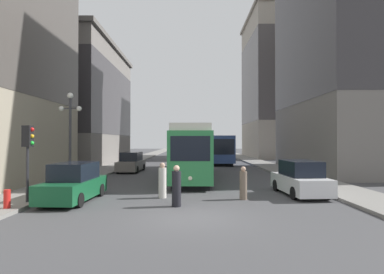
% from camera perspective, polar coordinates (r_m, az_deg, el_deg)
% --- Properties ---
extents(ground_plane, '(200.00, 200.00, 0.00)m').
position_cam_1_polar(ground_plane, '(12.07, 0.14, -14.48)').
color(ground_plane, '#424244').
extents(sidewalk_left, '(2.89, 120.00, 0.15)m').
position_cam_1_polar(sidewalk_left, '(52.47, -9.33, -3.73)').
color(sidewalk_left, gray).
rests_on(sidewalk_left, ground).
extents(sidewalk_right, '(2.89, 120.00, 0.15)m').
position_cam_1_polar(sidewalk_right, '(52.49, 9.20, -3.73)').
color(sidewalk_right, gray).
rests_on(sidewalk_right, ground).
extents(streetcar, '(2.90, 14.12, 3.89)m').
position_cam_1_polar(streetcar, '(24.25, -0.03, -2.52)').
color(streetcar, black).
rests_on(streetcar, ground).
extents(transit_bus, '(2.72, 12.90, 3.45)m').
position_cam_1_polar(transit_bus, '(40.85, 4.74, -1.98)').
color(transit_bus, black).
rests_on(transit_bus, ground).
extents(parked_car_left_near, '(2.03, 4.49, 1.82)m').
position_cam_1_polar(parked_car_left_near, '(16.04, -20.89, -7.93)').
color(parked_car_left_near, black).
rests_on(parked_car_left_near, ground).
extents(parked_car_left_mid, '(2.04, 4.69, 1.82)m').
position_cam_1_polar(parked_car_left_mid, '(29.55, -11.15, -4.61)').
color(parked_car_left_mid, black).
rests_on(parked_car_left_mid, ground).
extents(parked_car_right_far, '(2.08, 4.45, 1.82)m').
position_cam_1_polar(parked_car_right_far, '(17.66, 19.01, -7.26)').
color(parked_car_right_far, black).
rests_on(parked_car_right_far, ground).
extents(pedestrian_crossing_near, '(0.40, 0.40, 1.80)m').
position_cam_1_polar(pedestrian_crossing_near, '(13.83, -2.98, -9.15)').
color(pedestrian_crossing_near, black).
rests_on(pedestrian_crossing_near, ground).
extents(pedestrian_crossing_far, '(0.36, 0.36, 1.61)m').
position_cam_1_polar(pedestrian_crossing_far, '(15.63, 9.23, -8.49)').
color(pedestrian_crossing_far, '#6B5B4C').
rests_on(pedestrian_crossing_far, ground).
extents(pedestrian_on_sidewalk, '(0.40, 0.40, 1.77)m').
position_cam_1_polar(pedestrian_on_sidewalk, '(15.91, -5.55, -8.09)').
color(pedestrian_on_sidewalk, beige).
rests_on(pedestrian_on_sidewalk, ground).
extents(traffic_light_near_left, '(0.47, 0.36, 3.40)m').
position_cam_1_polar(traffic_light_near_left, '(15.70, -27.90, -1.03)').
color(traffic_light_near_left, '#232328').
rests_on(traffic_light_near_left, sidewalk_left).
extents(lamp_post_left_near, '(1.41, 0.36, 5.70)m').
position_cam_1_polar(lamp_post_left_near, '(20.69, -21.49, 2.14)').
color(lamp_post_left_near, '#333338').
rests_on(lamp_post_left_near, sidewalk_left).
extents(fire_hydrant, '(0.26, 0.26, 0.75)m').
position_cam_1_polar(fire_hydrant, '(14.86, -30.82, -9.70)').
color(fire_hydrant, red).
rests_on(fire_hydrant, sidewalk_left).
extents(building_left_corner, '(14.63, 19.87, 14.98)m').
position_cam_1_polar(building_left_corner, '(43.56, -22.98, 5.70)').
color(building_left_corner, slate).
rests_on(building_left_corner, ground).
extents(building_right_corner, '(13.90, 16.10, 24.51)m').
position_cam_1_polar(building_right_corner, '(57.56, 16.83, 9.10)').
color(building_right_corner, '#A89E8E').
rests_on(building_right_corner, ground).
extents(building_right_midblock, '(14.44, 16.26, 25.97)m').
position_cam_1_polar(building_right_midblock, '(35.27, 29.79, 16.73)').
color(building_right_midblock, slate).
rests_on(building_right_midblock, ground).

